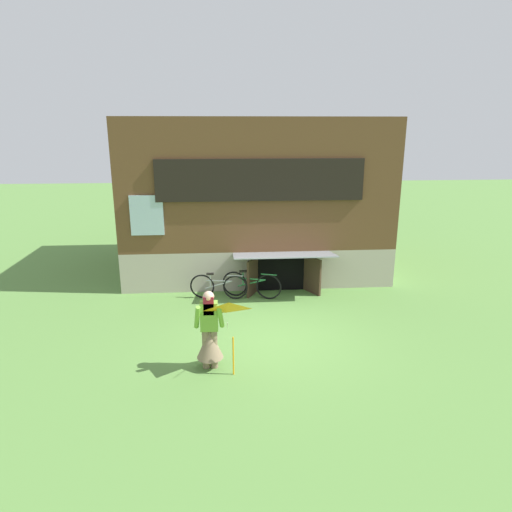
{
  "coord_description": "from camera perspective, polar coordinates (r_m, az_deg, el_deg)",
  "views": [
    {
      "loc": [
        -1.06,
        -9.44,
        4.61
      ],
      "look_at": [
        -0.3,
        0.67,
        1.71
      ],
      "focal_mm": 31.9,
      "sensor_mm": 36.0,
      "label": 1
    }
  ],
  "objects": [
    {
      "name": "ground_plane",
      "position": [
        10.56,
        1.9,
        -9.94
      ],
      "size": [
        60.0,
        60.0,
        0.0
      ],
      "primitive_type": "plane",
      "color": "#56843D"
    },
    {
      "name": "log_house",
      "position": [
        15.21,
        -0.29,
        7.72
      ],
      "size": [
        7.95,
        6.28,
        4.86
      ],
      "color": "#ADA393",
      "rests_on": "ground_plane"
    },
    {
      "name": "person",
      "position": [
        9.02,
        -5.84,
        -9.99
      ],
      "size": [
        0.61,
        0.52,
        1.61
      ],
      "rotation": [
        0.0,
        0.0,
        0.32
      ],
      "color": "#7F6B51",
      "rests_on": "ground_plane"
    },
    {
      "name": "kite",
      "position": [
        8.32,
        -3.38,
        -8.1
      ],
      "size": [
        0.81,
        0.87,
        1.46
      ],
      "color": "orange",
      "rests_on": "ground_plane"
    },
    {
      "name": "bicycle_green",
      "position": [
        12.64,
        -0.58,
        -3.62
      ],
      "size": [
        1.62,
        0.6,
        0.77
      ],
      "rotation": [
        0.0,
        0.0,
        -0.34
      ],
      "color": "black",
      "rests_on": "ground_plane"
    },
    {
      "name": "bicycle_silver",
      "position": [
        12.61,
        -4.71,
        -3.8
      ],
      "size": [
        1.6,
        0.32,
        0.74
      ],
      "rotation": [
        0.0,
        0.0,
        -0.17
      ],
      "color": "black",
      "rests_on": "ground_plane"
    }
  ]
}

